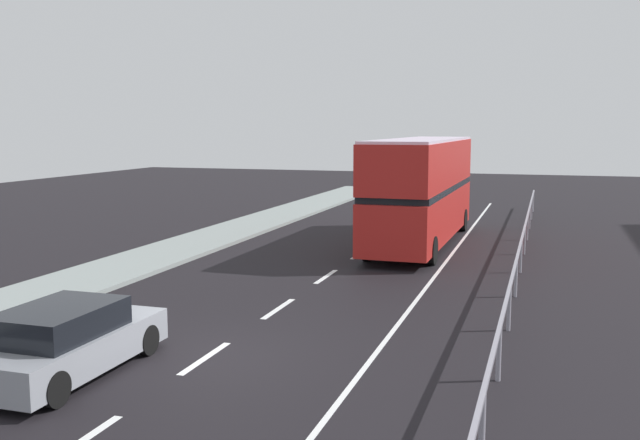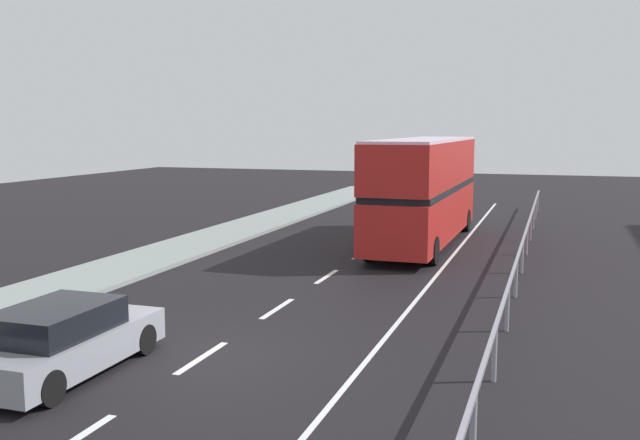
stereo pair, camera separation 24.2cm
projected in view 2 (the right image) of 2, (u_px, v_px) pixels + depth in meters
name	position (u px, v px, depth m)	size (l,w,h in m)	color
ground_plane	(207.00, 357.00, 15.07)	(74.28, 120.00, 0.10)	black
lane_paint_markings	(390.00, 278.00, 22.62)	(3.44, 46.00, 0.01)	silver
bridge_side_railing	(520.00, 256.00, 21.58)	(0.10, 42.00, 1.07)	gray
double_decker_bus_red	(424.00, 188.00, 28.64)	(2.67, 11.49, 4.26)	#B21F1B
hatchback_car_near	(62.00, 340.00, 13.79)	(1.87, 4.37, 1.39)	gray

